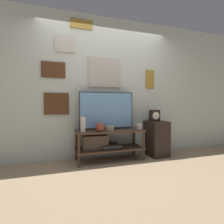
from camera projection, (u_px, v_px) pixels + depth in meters
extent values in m
plane|color=#997F60|center=(114.00, 165.00, 2.95)|extent=(12.00, 12.00, 0.00)
cube|color=beige|center=(106.00, 88.00, 3.42)|extent=(6.40, 0.06, 2.70)
cube|color=#B2ADA3|center=(105.00, 72.00, 3.35)|extent=(0.63, 0.02, 0.56)
cube|color=#B2BCC6|center=(105.00, 72.00, 3.35)|extent=(0.60, 0.01, 0.52)
cube|color=olive|center=(150.00, 79.00, 3.66)|extent=(0.19, 0.02, 0.38)
cube|color=white|center=(150.00, 79.00, 3.65)|extent=(0.16, 0.01, 0.35)
cube|color=#4C2D19|center=(57.00, 104.00, 3.11)|extent=(0.43, 0.02, 0.38)
cube|color=#2D2D33|center=(57.00, 104.00, 3.10)|extent=(0.39, 0.01, 0.35)
cube|color=#B7B2A8|center=(65.00, 44.00, 3.11)|extent=(0.35, 0.02, 0.30)
cube|color=white|center=(65.00, 44.00, 3.11)|extent=(0.32, 0.01, 0.26)
cube|color=#4C2D19|center=(53.00, 70.00, 3.07)|extent=(0.41, 0.02, 0.28)
cube|color=beige|center=(53.00, 70.00, 3.06)|extent=(0.37, 0.01, 0.24)
cube|color=olive|center=(81.00, 24.00, 3.19)|extent=(0.40, 0.02, 0.17)
cube|color=beige|center=(82.00, 24.00, 3.18)|extent=(0.37, 0.01, 0.13)
cube|color=#422D1E|center=(110.00, 131.00, 3.18)|extent=(1.23, 0.46, 0.03)
cube|color=#422D1E|center=(110.00, 149.00, 3.20)|extent=(1.23, 0.46, 0.03)
cylinder|color=#422D1E|center=(79.00, 150.00, 2.82)|extent=(0.04, 0.04, 0.55)
cylinder|color=#422D1E|center=(144.00, 145.00, 3.18)|extent=(0.04, 0.04, 0.55)
cylinder|color=#422D1E|center=(76.00, 145.00, 3.20)|extent=(0.04, 0.04, 0.55)
cylinder|color=#422D1E|center=(134.00, 141.00, 3.56)|extent=(0.04, 0.04, 0.55)
cube|color=black|center=(110.00, 146.00, 3.19)|extent=(0.36, 0.32, 0.07)
cube|color=#47382D|center=(95.00, 142.00, 3.11)|extent=(0.43, 0.25, 0.25)
cylinder|color=#333338|center=(92.00, 129.00, 3.18)|extent=(0.05, 0.05, 0.02)
cylinder|color=#333338|center=(121.00, 128.00, 3.36)|extent=(0.05, 0.05, 0.02)
cube|color=#333338|center=(107.00, 110.00, 3.26)|extent=(1.03, 0.04, 0.68)
cube|color=#6B9ED1|center=(107.00, 110.00, 3.24)|extent=(0.99, 0.01, 0.64)
sphere|color=brown|center=(100.00, 127.00, 2.99)|extent=(0.16, 0.16, 0.16)
cylinder|color=beige|center=(83.00, 124.00, 2.91)|extent=(0.09, 0.09, 0.26)
cylinder|color=tan|center=(110.00, 128.00, 3.14)|extent=(0.17, 0.17, 0.08)
cylinder|color=#C1B29E|center=(139.00, 126.00, 3.25)|extent=(0.09, 0.09, 0.12)
cube|color=black|center=(156.00, 138.00, 3.49)|extent=(0.35, 0.45, 0.69)
cube|color=black|center=(154.00, 116.00, 3.45)|extent=(0.20, 0.10, 0.22)
cylinder|color=white|center=(156.00, 116.00, 3.40)|extent=(0.15, 0.01, 0.15)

